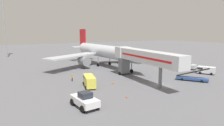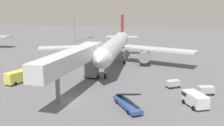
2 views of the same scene
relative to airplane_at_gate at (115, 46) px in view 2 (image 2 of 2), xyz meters
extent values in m
plane|color=slate|center=(-0.38, -27.05, -4.77)|extent=(300.00, 300.00, 0.00)
cylinder|color=silver|center=(0.15, -1.43, 0.20)|extent=(7.31, 31.66, 4.06)
cone|color=silver|center=(1.98, -18.90, 0.20)|extent=(4.34, 4.11, 3.97)
cone|color=silver|center=(-1.79, 17.07, 0.51)|extent=(4.44, 6.16, 3.85)
cube|color=red|center=(-1.64, 15.63, 4.26)|extent=(0.83, 4.56, 6.49)
cube|color=silver|center=(0.82, 15.47, 0.71)|extent=(5.18, 3.80, 0.24)
cube|color=silver|center=(-4.02, 14.96, 0.71)|extent=(5.18, 3.80, 0.24)
cube|color=silver|center=(10.62, 2.46, -0.71)|extent=(19.72, 9.67, 0.44)
cube|color=silver|center=(-10.90, 0.20, -0.71)|extent=(19.10, 13.03, 0.44)
cylinder|color=gray|center=(7.50, 0.90, -2.43)|extent=(3.24, 4.00, 2.87)
cylinder|color=gray|center=(-7.53, -0.68, -2.43)|extent=(3.24, 4.00, 2.87)
cylinder|color=gray|center=(1.43, -13.61, -2.61)|extent=(0.28, 0.28, 3.20)
cylinder|color=black|center=(1.43, -13.61, -4.22)|extent=(0.46, 1.13, 1.10)
cylinder|color=gray|center=(2.27, 0.69, -2.61)|extent=(0.28, 0.28, 3.20)
cylinder|color=black|center=(2.27, 0.69, -4.22)|extent=(0.46, 1.13, 1.10)
cylinder|color=gray|center=(-2.37, 0.20, -2.61)|extent=(0.28, 0.28, 3.20)
cylinder|color=black|center=(-2.37, 0.20, -4.22)|extent=(0.46, 1.13, 1.10)
cube|color=silver|center=(-1.65, -24.39, 1.25)|extent=(3.57, 20.75, 2.70)
cube|color=red|center=(-3.17, -24.35, 1.25)|extent=(0.52, 17.36, 0.44)
cube|color=silver|center=(-1.35, -13.46, 1.25)|extent=(3.53, 2.89, 2.84)
cube|color=#232833|center=(-1.32, -12.16, 1.50)|extent=(3.31, 0.33, 0.90)
cube|color=slate|center=(-1.37, -14.06, -2.23)|extent=(2.60, 1.87, 4.27)
cylinder|color=black|center=(-2.79, -14.02, -4.37)|extent=(0.32, 0.81, 0.80)
cylinder|color=black|center=(0.06, -14.10, -4.37)|extent=(0.32, 0.81, 0.80)
cylinder|color=slate|center=(-1.76, -28.53, -2.43)|extent=(0.70, 0.70, 4.67)
cube|color=#2D4C8E|center=(8.95, -27.78, -4.19)|extent=(5.48, 6.77, 0.55)
cube|color=black|center=(8.95, -27.78, -2.66)|extent=(4.89, 6.37, 2.46)
cylinder|color=black|center=(10.83, -29.07, -4.47)|extent=(0.53, 0.62, 0.60)
cylinder|color=black|center=(9.55, -29.98, -4.47)|extent=(0.53, 0.62, 0.60)
cylinder|color=black|center=(8.36, -25.58, -4.47)|extent=(0.53, 0.62, 0.60)
cylinder|color=black|center=(7.07, -26.49, -4.47)|extent=(0.53, 0.62, 0.60)
cube|color=#E5DB4C|center=(-14.19, -20.60, -3.44)|extent=(3.23, 5.87, 2.07)
cube|color=#1E232D|center=(-13.72, -18.76, -2.98)|extent=(2.33, 2.21, 0.66)
cylinder|color=black|center=(-14.66, -18.70, -4.43)|extent=(0.50, 0.74, 0.68)
cylinder|color=black|center=(-12.87, -19.15, -4.43)|extent=(0.50, 0.74, 0.68)
cylinder|color=black|center=(-15.50, -22.05, -4.43)|extent=(0.50, 0.74, 0.68)
cylinder|color=black|center=(-13.71, -22.50, -4.43)|extent=(0.50, 0.74, 0.68)
cube|color=white|center=(18.63, -24.51, -3.62)|extent=(4.00, 4.87, 1.72)
cube|color=#1E232D|center=(17.88, -23.21, -3.24)|extent=(2.55, 2.28, 0.55)
cylinder|color=black|center=(17.07, -23.82, -4.43)|extent=(0.66, 0.78, 0.68)
cylinder|color=black|center=(18.82, -22.83, -4.43)|extent=(0.66, 0.78, 0.68)
cylinder|color=black|center=(18.43, -26.20, -4.43)|extent=(0.66, 0.78, 0.68)
cylinder|color=black|center=(20.18, -25.20, -4.43)|extent=(0.66, 0.78, 0.68)
cube|color=#38383D|center=(20.64, -18.62, -4.48)|extent=(2.91, 2.27, 0.22)
cube|color=silver|center=(20.64, -18.62, -3.84)|extent=(2.91, 2.27, 1.06)
cylinder|color=black|center=(21.23, -17.68, -4.59)|extent=(0.38, 0.25, 0.36)
cylinder|color=black|center=(21.72, -18.86, -4.59)|extent=(0.38, 0.25, 0.36)
cylinder|color=black|center=(19.57, -18.37, -4.59)|extent=(0.38, 0.25, 0.36)
cylinder|color=black|center=(20.05, -19.55, -4.59)|extent=(0.38, 0.25, 0.36)
cube|color=#38383D|center=(15.18, -16.11, -4.48)|extent=(2.72, 2.45, 0.22)
cube|color=silver|center=(15.18, -16.11, -3.87)|extent=(2.72, 2.45, 0.99)
cylinder|color=black|center=(15.53, -15.14, -4.59)|extent=(0.36, 0.31, 0.36)
cylinder|color=black|center=(16.21, -16.10, -4.59)|extent=(0.36, 0.31, 0.36)
cylinder|color=black|center=(14.15, -16.12, -4.59)|extent=(0.36, 0.31, 0.36)
cylinder|color=black|center=(14.83, -17.09, -4.59)|extent=(0.36, 0.31, 0.36)
cylinder|color=#1E2333|center=(-15.91, -14.30, -4.34)|extent=(0.26, 0.26, 0.84)
cylinder|color=orange|center=(-15.91, -14.30, -3.59)|extent=(0.34, 0.34, 0.67)
sphere|color=tan|center=(-15.91, -14.30, -3.13)|extent=(0.23, 0.23, 0.23)
cube|color=black|center=(-11.13, -30.21, -4.75)|extent=(0.31, 0.31, 0.03)
cone|color=orange|center=(-11.13, -30.21, -4.51)|extent=(0.27, 0.27, 0.46)
cube|color=black|center=(-8.73, -21.03, -4.75)|extent=(0.42, 0.42, 0.03)
cone|color=orange|center=(-8.73, -21.03, -4.43)|extent=(0.35, 0.35, 0.61)
cylinder|color=#93969B|center=(-27.90, 38.98, 10.94)|extent=(0.56, 0.56, 31.42)
camera|label=1|loc=(-29.89, -58.53, 7.07)|focal=31.95mm
camera|label=2|loc=(15.93, -62.48, 9.80)|focal=40.96mm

